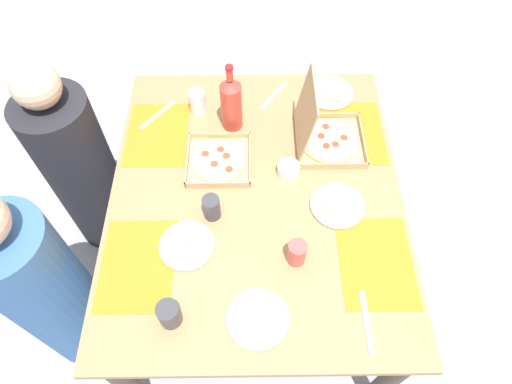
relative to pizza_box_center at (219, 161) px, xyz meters
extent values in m
plane|color=gray|center=(-0.15, -0.15, -0.78)|extent=(6.00, 6.00, 0.00)
cylinder|color=#3F3328|center=(-0.77, -0.66, -0.41)|extent=(0.07, 0.07, 0.74)
cylinder|color=#3F3328|center=(0.47, -0.66, -0.41)|extent=(0.07, 0.07, 0.74)
cylinder|color=#3F3328|center=(-0.77, 0.36, -0.41)|extent=(0.07, 0.07, 0.74)
cylinder|color=#3F3328|center=(0.47, 0.36, -0.41)|extent=(0.07, 0.07, 0.74)
cube|color=#936D47|center=(-0.15, -0.15, -0.03)|extent=(1.37, 1.15, 0.03)
cube|color=orange|center=(-0.46, -0.57, -0.01)|extent=(0.36, 0.26, 0.00)
cube|color=orange|center=(0.16, -0.57, -0.01)|extent=(0.36, 0.26, 0.00)
cube|color=orange|center=(-0.46, 0.27, -0.01)|extent=(0.36, 0.26, 0.00)
cube|color=orange|center=(0.16, 0.27, -0.01)|extent=(0.36, 0.26, 0.00)
cube|color=tan|center=(0.00, 0.00, -0.01)|extent=(0.26, 0.26, 0.01)
cube|color=tan|center=(-0.13, 0.00, 0.01)|extent=(0.01, 0.26, 0.03)
cube|color=tan|center=(0.13, 0.00, 0.01)|extent=(0.01, 0.26, 0.03)
cube|color=tan|center=(0.00, -0.13, 0.01)|extent=(0.26, 0.01, 0.03)
cube|color=tan|center=(0.00, 0.13, 0.01)|extent=(0.26, 0.01, 0.03)
cylinder|color=#E0B76B|center=(0.00, 0.00, 0.00)|extent=(0.23, 0.23, 0.01)
cylinder|color=#EFD67F|center=(0.00, 0.00, 0.01)|extent=(0.21, 0.21, 0.00)
cylinder|color=red|center=(0.05, -0.01, 0.01)|extent=(0.03, 0.03, 0.00)
cylinder|color=red|center=(0.03, 0.06, 0.01)|extent=(0.03, 0.03, 0.00)
cylinder|color=red|center=(-0.02, 0.02, 0.01)|extent=(0.03, 0.03, 0.00)
cylinder|color=red|center=(-0.05, -0.04, 0.01)|extent=(0.03, 0.03, 0.00)
cylinder|color=red|center=(0.02, -0.03, 0.01)|extent=(0.03, 0.03, 0.00)
cube|color=tan|center=(0.10, -0.47, -0.01)|extent=(0.28, 0.28, 0.01)
cube|color=tan|center=(-0.04, -0.47, 0.01)|extent=(0.01, 0.28, 0.03)
cube|color=tan|center=(0.24, -0.47, 0.01)|extent=(0.01, 0.28, 0.03)
cube|color=tan|center=(0.10, -0.61, 0.01)|extent=(0.28, 0.01, 0.03)
cube|color=tan|center=(0.10, -0.33, 0.01)|extent=(0.28, 0.01, 0.03)
cylinder|color=#E0B76B|center=(0.10, -0.47, 0.00)|extent=(0.25, 0.25, 0.01)
cylinder|color=#EFD67F|center=(0.10, -0.47, 0.01)|extent=(0.23, 0.23, 0.00)
cylinder|color=red|center=(0.17, -0.46, 0.01)|extent=(0.03, 0.03, 0.00)
cylinder|color=red|center=(0.12, -0.43, 0.01)|extent=(0.03, 0.03, 0.00)
cylinder|color=red|center=(0.06, -0.45, 0.01)|extent=(0.03, 0.03, 0.00)
cylinder|color=red|center=(0.07, -0.49, 0.01)|extent=(0.03, 0.03, 0.00)
cylinder|color=red|center=(0.11, -0.53, 0.01)|extent=(0.03, 0.03, 0.00)
cube|color=tan|center=(0.10, -0.35, 0.16)|extent=(0.28, 0.05, 0.28)
cylinder|color=white|center=(0.39, -0.49, -0.01)|extent=(0.22, 0.22, 0.01)
cylinder|color=white|center=(0.39, -0.49, 0.00)|extent=(0.23, 0.23, 0.01)
cylinder|color=#E0B76B|center=(0.38, -0.52, 0.01)|extent=(0.09, 0.09, 0.01)
cylinder|color=#EFD67F|center=(0.38, -0.52, 0.01)|extent=(0.08, 0.08, 0.00)
cylinder|color=white|center=(-0.66, -0.15, -0.01)|extent=(0.20, 0.20, 0.01)
cylinder|color=white|center=(-0.66, -0.15, 0.00)|extent=(0.21, 0.21, 0.01)
cylinder|color=#E0B76B|center=(-0.63, -0.15, 0.01)|extent=(0.08, 0.08, 0.01)
cylinder|color=#EFD67F|center=(-0.63, -0.15, 0.01)|extent=(0.07, 0.07, 0.00)
cylinder|color=white|center=(-0.39, 0.10, -0.01)|extent=(0.19, 0.19, 0.01)
cylinder|color=white|center=(-0.39, 0.10, 0.00)|extent=(0.20, 0.20, 0.01)
cylinder|color=#E0B76B|center=(-0.36, 0.11, 0.01)|extent=(0.08, 0.08, 0.01)
cylinder|color=#EFD67F|center=(-0.36, 0.11, 0.01)|extent=(0.07, 0.07, 0.00)
cylinder|color=white|center=(-0.22, -0.46, -0.01)|extent=(0.20, 0.20, 0.01)
cylinder|color=white|center=(-0.22, -0.46, 0.00)|extent=(0.21, 0.21, 0.01)
cylinder|color=#E0B76B|center=(-0.22, -0.44, 0.01)|extent=(0.08, 0.08, 0.01)
cylinder|color=#EFD67F|center=(-0.22, -0.44, 0.01)|extent=(0.07, 0.07, 0.00)
cylinder|color=#B2382D|center=(0.21, -0.05, 0.10)|extent=(0.09, 0.09, 0.22)
cone|color=#B2382D|center=(0.21, -0.05, 0.23)|extent=(0.09, 0.09, 0.04)
cylinder|color=#B2382D|center=(0.21, -0.05, 0.27)|extent=(0.03, 0.03, 0.06)
cylinder|color=red|center=(0.21, -0.05, 0.31)|extent=(0.03, 0.03, 0.01)
cylinder|color=#333338|center=(-0.65, 0.13, 0.04)|extent=(0.08, 0.08, 0.10)
cylinder|color=#BF4742|center=(-0.44, -0.29, 0.04)|extent=(0.07, 0.07, 0.10)
cylinder|color=#333338|center=(-0.25, 0.02, 0.04)|extent=(0.07, 0.07, 0.10)
cylinder|color=silver|center=(0.30, 0.10, 0.04)|extent=(0.07, 0.07, 0.11)
cylinder|color=white|center=(-0.06, -0.28, 0.01)|extent=(0.09, 0.09, 0.05)
cube|color=#B7B7BC|center=(-0.67, -0.51, -0.01)|extent=(0.21, 0.02, 0.00)
cube|color=#B7B7BC|center=(0.39, -0.24, -0.01)|extent=(0.18, 0.14, 0.00)
cube|color=#B7B7BC|center=(0.27, 0.28, -0.01)|extent=(0.18, 0.14, 0.00)
cylinder|color=#33598C|center=(-0.46, 0.68, -0.29)|extent=(0.32, 0.32, 0.99)
cylinder|color=black|center=(0.16, 0.68, -0.31)|extent=(0.32, 0.32, 0.96)
sphere|color=#D1A889|center=(0.16, 0.68, 0.27)|extent=(0.19, 0.19, 0.19)
camera|label=1|loc=(-1.12, -0.14, 1.43)|focal=31.01mm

